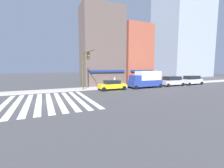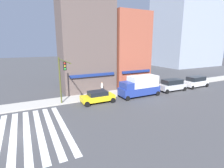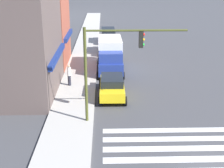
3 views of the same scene
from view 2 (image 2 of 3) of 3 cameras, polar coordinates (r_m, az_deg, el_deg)
The scene contains 10 objects.
ground_plane at distance 17.62m, azimuth -29.52°, elevation -14.50°, with size 200.00×200.00×0.00m, color #424244.
sidewalk_left at distance 24.56m, azimuth -28.97°, elevation -6.66°, with size 120.00×3.00×0.15m.
crosswalk_stripes at distance 17.62m, azimuth -29.52°, elevation -14.48°, with size 8.84×10.80×0.01m.
storefront_row at distance 30.06m, azimuth -2.51°, elevation 12.37°, with size 15.49×5.30×15.73m.
traffic_signal at distance 21.39m, azimuth -16.02°, elevation 3.30°, with size 0.32×6.03×6.04m.
sedan_yellow at distance 23.18m, azimuth -4.69°, elevation -4.13°, with size 4.42×2.02×1.59m.
box_truck_blue at distance 26.20m, azimuth 9.06°, elevation -0.56°, with size 6.21×2.42×3.04m.
suv_silver at distance 30.58m, azimuth 19.04°, elevation -0.25°, with size 4.74×2.12×1.94m.
suv_white at distance 34.92m, azimuth 25.67°, elevation 0.74°, with size 4.75×2.12×1.94m.
pedestrian_white_shirt at distance 27.00m, azimuth -3.29°, elevation -1.14°, with size 0.32×0.32×1.77m.
Camera 2 is at (1.35, -15.83, 7.61)m, focal length 28.00 mm.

